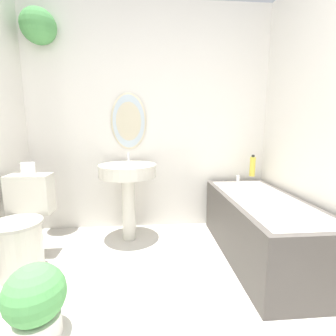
# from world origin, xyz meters

# --- Properties ---
(wall_back) EXTENTS (2.69, 0.33, 2.40)m
(wall_back) POSITION_xyz_m (-0.09, 2.34, 1.27)
(wall_back) COLOR silver
(wall_back) RESTS_ON ground_plane
(toilet) EXTENTS (0.38, 0.55, 0.73)m
(toilet) POSITION_xyz_m (-1.04, 1.56, 0.32)
(toilet) COLOR beige
(toilet) RESTS_ON ground_plane
(pedestal_sink) EXTENTS (0.56, 0.56, 0.87)m
(pedestal_sink) POSITION_xyz_m (-0.23, 2.00, 0.62)
(pedestal_sink) COLOR beige
(pedestal_sink) RESTS_ON ground_plane
(bathtub) EXTENTS (0.63, 1.42, 0.60)m
(bathtub) POSITION_xyz_m (0.95, 1.56, 0.28)
(bathtub) COLOR #4C4742
(bathtub) RESTS_ON ground_plane
(shampoo_bottle) EXTENTS (0.06, 0.06, 0.23)m
(shampoo_bottle) POSITION_xyz_m (1.09, 2.14, 0.71)
(shampoo_bottle) COLOR gold
(shampoo_bottle) RESTS_ON bathtub
(potted_plant) EXTENTS (0.32, 0.32, 0.42)m
(potted_plant) POSITION_xyz_m (-0.63, 0.85, 0.22)
(potted_plant) COLOR silver
(potted_plant) RESTS_ON ground_plane
(toilet_paper_roll) EXTENTS (0.11, 0.11, 0.10)m
(toilet_paper_roll) POSITION_xyz_m (-1.04, 1.75, 0.78)
(toilet_paper_roll) COLOR white
(toilet_paper_roll) RESTS_ON toilet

